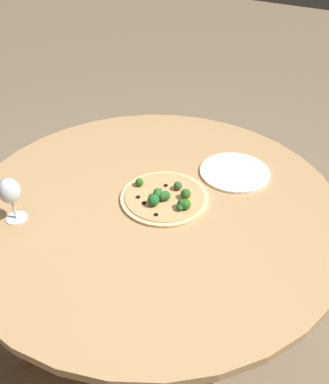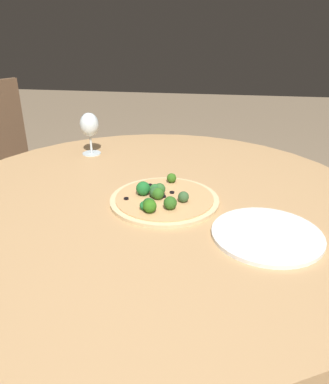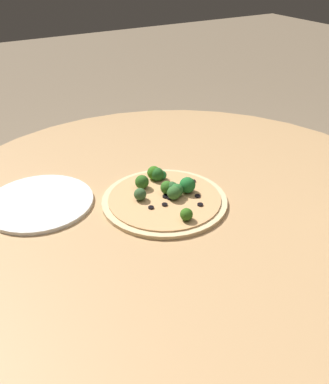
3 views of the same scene
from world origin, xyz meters
name	(u,v)px [view 1 (image 1 of 3)]	position (x,y,z in m)	size (l,w,h in m)	color
ground_plane	(156,334)	(0.00, 0.00, 0.00)	(12.00, 12.00, 0.00)	#847056
dining_table	(153,216)	(0.00, 0.00, 0.71)	(1.31, 1.31, 0.77)	tan
pizza	(165,197)	(0.03, -0.03, 0.79)	(0.31, 0.31, 0.05)	#DBBC89
wine_glass	(10,192)	(-0.30, 0.35, 0.88)	(0.07, 0.07, 0.16)	silver
plate_near	(235,172)	(0.31, -0.18, 0.78)	(0.27, 0.27, 0.01)	white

